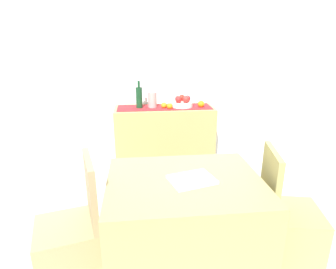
# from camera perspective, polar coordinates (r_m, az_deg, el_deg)

# --- Properties ---
(ground_plane) EXTENTS (6.40, 6.40, 0.02)m
(ground_plane) POSITION_cam_1_polar(r_m,az_deg,el_deg) (2.76, 0.24, -17.24)
(ground_plane) COLOR beige
(ground_plane) RESTS_ON ground
(room_wall_rear) EXTENTS (6.40, 0.06, 2.70)m
(room_wall_rear) POSITION_cam_1_polar(r_m,az_deg,el_deg) (3.42, -2.04, 14.27)
(room_wall_rear) COLOR silver
(room_wall_rear) RESTS_ON ground
(sideboard_console) EXTENTS (1.13, 0.42, 0.87)m
(sideboard_console) POSITION_cam_1_polar(r_m,az_deg,el_deg) (3.37, -0.69, -1.77)
(sideboard_console) COLOR tan
(sideboard_console) RESTS_ON ground
(table_runner) EXTENTS (1.06, 0.32, 0.01)m
(table_runner) POSITION_cam_1_polar(r_m,az_deg,el_deg) (3.24, -0.72, 5.50)
(table_runner) COLOR maroon
(table_runner) RESTS_ON sideboard_console
(fruit_bowl) EXTENTS (0.24, 0.24, 0.06)m
(fruit_bowl) POSITION_cam_1_polar(r_m,az_deg,el_deg) (3.26, 2.83, 6.12)
(fruit_bowl) COLOR white
(fruit_bowl) RESTS_ON table_runner
(apple_rear) EXTENTS (0.07, 0.07, 0.07)m
(apple_rear) POSITION_cam_1_polar(r_m,az_deg,el_deg) (3.27, 3.94, 7.24)
(apple_rear) COLOR red
(apple_rear) RESTS_ON fruit_bowl
(apple_upper) EXTENTS (0.07, 0.07, 0.07)m
(apple_upper) POSITION_cam_1_polar(r_m,az_deg,el_deg) (3.30, 2.79, 7.40)
(apple_upper) COLOR red
(apple_upper) RESTS_ON fruit_bowl
(apple_right) EXTENTS (0.07, 0.07, 0.07)m
(apple_right) POSITION_cam_1_polar(r_m,az_deg,el_deg) (3.25, 2.00, 7.19)
(apple_right) COLOR red
(apple_right) RESTS_ON fruit_bowl
(apple_center) EXTENTS (0.08, 0.08, 0.08)m
(apple_center) POSITION_cam_1_polar(r_m,az_deg,el_deg) (3.20, 3.63, 7.07)
(apple_center) COLOR red
(apple_center) RESTS_ON fruit_bowl
(apple_front) EXTENTS (0.07, 0.07, 0.07)m
(apple_front) POSITION_cam_1_polar(r_m,az_deg,el_deg) (3.18, 2.10, 7.00)
(apple_front) COLOR red
(apple_front) RESTS_ON fruit_bowl
(wine_bottle) EXTENTS (0.07, 0.07, 0.31)m
(wine_bottle) POSITION_cam_1_polar(r_m,az_deg,el_deg) (3.21, -5.83, 7.45)
(wine_bottle) COLOR #143B1F
(wine_bottle) RESTS_ON sideboard_console
(ceramic_vase) EXTENTS (0.09, 0.09, 0.18)m
(ceramic_vase) POSITION_cam_1_polar(r_m,az_deg,el_deg) (3.22, -3.16, 6.92)
(ceramic_vase) COLOR #A38F8D
(ceramic_vase) RESTS_ON sideboard_console
(orange_loose_end) EXTENTS (0.08, 0.08, 0.08)m
(orange_loose_end) POSITION_cam_1_polar(r_m,az_deg,el_deg) (3.27, 6.67, 6.09)
(orange_loose_end) COLOR orange
(orange_loose_end) RESTS_ON sideboard_console
(orange_loose_far) EXTENTS (0.07, 0.07, 0.07)m
(orange_loose_far) POSITION_cam_1_polar(r_m,az_deg,el_deg) (3.21, -0.81, 5.88)
(orange_loose_far) COLOR orange
(orange_loose_far) RESTS_ON sideboard_console
(orange_loose_mid) EXTENTS (0.07, 0.07, 0.07)m
(orange_loose_mid) POSITION_cam_1_polar(r_m,az_deg,el_deg) (3.16, 0.34, 5.70)
(orange_loose_mid) COLOR orange
(orange_loose_mid) RESTS_ON sideboard_console
(dining_table) EXTENTS (1.01, 0.81, 0.74)m
(dining_table) POSITION_cam_1_polar(r_m,az_deg,el_deg) (2.07, 3.21, -18.15)
(dining_table) COLOR tan
(dining_table) RESTS_ON ground
(open_book) EXTENTS (0.33, 0.28, 0.02)m
(open_book) POSITION_cam_1_polar(r_m,az_deg,el_deg) (1.86, 4.82, -9.02)
(open_book) COLOR white
(open_book) RESTS_ON dining_table
(chair_near_window) EXTENTS (0.49, 0.49, 0.90)m
(chair_near_window) POSITION_cam_1_polar(r_m,az_deg,el_deg) (2.17, -18.84, -20.75)
(chair_near_window) COLOR tan
(chair_near_window) RESTS_ON ground
(chair_by_corner) EXTENTS (0.47, 0.47, 0.90)m
(chair_by_corner) POSITION_cam_1_polar(r_m,az_deg,el_deg) (2.37, 22.80, -17.59)
(chair_by_corner) COLOR tan
(chair_by_corner) RESTS_ON ground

